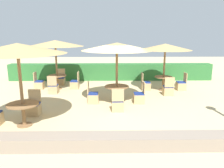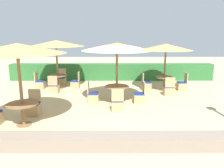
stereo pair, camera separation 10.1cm
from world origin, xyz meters
name	(u,v)px [view 2 (the right image)]	position (x,y,z in m)	size (l,w,h in m)	color
ground_plane	(112,109)	(0.00, 0.00, 0.00)	(40.00, 40.00, 0.00)	#C6B284
hedge_row	(112,72)	(0.00, 5.74, 0.53)	(13.00, 0.70, 1.05)	#2D6B33
stone_border	(113,142)	(0.00, -3.02, 0.18)	(10.00, 0.56, 0.36)	gray
parasol_back_right	(166,47)	(2.77, 2.99, 2.28)	(2.69, 2.69, 2.45)	olive
round_table_back_right	(164,80)	(2.77, 2.99, 0.55)	(0.93, 0.93, 0.74)	olive
patio_chair_back_right_west	(146,85)	(1.84, 3.05, 0.26)	(0.46, 0.46, 0.93)	tan
patio_chair_back_right_south	(169,90)	(2.77, 2.02, 0.26)	(0.46, 0.46, 0.93)	tan
patio_chair_back_right_east	(182,85)	(3.75, 3.03, 0.26)	(0.46, 0.46, 0.93)	tan
parasol_front_left	(17,49)	(-2.92, -1.52, 2.50)	(2.99, 2.99, 2.67)	olive
round_table_front_left	(23,108)	(-2.92, -1.52, 0.58)	(1.01, 1.01, 0.75)	olive
patio_chair_front_left_north	(34,108)	(-2.92, -0.55, 0.26)	(0.46, 0.46, 0.93)	tan
parasol_back_left	(56,43)	(-2.93, 3.38, 2.45)	(2.99, 2.99, 2.62)	olive
round_table_back_left	(58,78)	(-2.93, 3.38, 0.57)	(0.98, 0.98, 0.75)	olive
patio_chair_back_left_north	(62,80)	(-2.96, 4.37, 0.26)	(0.46, 0.46, 0.93)	tan
patio_chair_back_left_south	(54,88)	(-2.92, 2.43, 0.26)	(0.46, 0.46, 0.93)	tan
patio_chair_back_left_east	(76,84)	(-1.98, 3.40, 0.26)	(0.46, 0.46, 0.93)	tan
patio_chair_back_left_west	(40,84)	(-3.93, 3.37, 0.26)	(0.46, 0.46, 0.93)	tan
parasol_center	(117,47)	(0.21, 0.81, 2.42)	(2.96, 2.96, 2.60)	olive
round_table_center	(117,90)	(0.21, 0.81, 0.59)	(1.04, 1.04, 0.76)	olive
patio_chair_center_east	(139,97)	(1.19, 0.81, 0.26)	(0.46, 0.46, 0.93)	tan
patio_chair_center_south	(117,104)	(0.21, -0.17, 0.26)	(0.46, 0.46, 0.93)	tan
patio_chair_center_west	(93,97)	(-0.83, 0.85, 0.26)	(0.46, 0.46, 0.93)	tan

